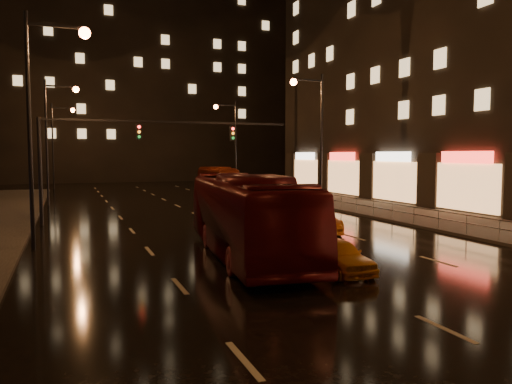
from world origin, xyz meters
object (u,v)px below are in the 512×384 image
bus_red (247,216)px  taxi_far (313,218)px  bus_curb (217,179)px  taxi_near (337,255)px

bus_red → taxi_far: size_ratio=2.43×
bus_curb → taxi_near: (-7.21, -39.06, -0.75)m
bus_red → bus_curb: size_ratio=1.22×
bus_curb → taxi_far: 30.71m
bus_red → taxi_near: bearing=-55.3°
bus_red → taxi_near: bus_red is taller
taxi_near → taxi_far: taxi_far is taller
bus_curb → taxi_near: bearing=-99.6°
bus_red → bus_curb: bearing=81.9°
bus_curb → taxi_far: (-3.71, -30.48, -0.64)m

